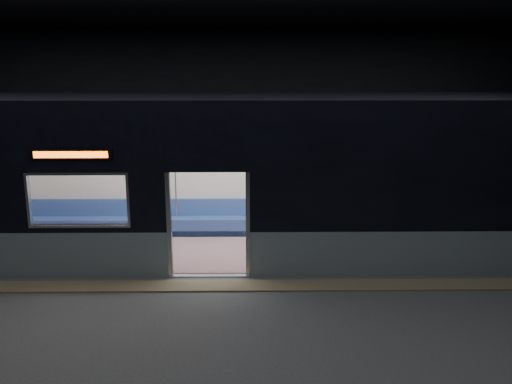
{
  "coord_description": "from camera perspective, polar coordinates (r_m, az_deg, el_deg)",
  "views": [
    {
      "loc": [
        0.77,
        -8.72,
        3.96
      ],
      "look_at": [
        0.91,
        2.3,
        1.37
      ],
      "focal_mm": 38.0,
      "sensor_mm": 36.0,
      "label": 1
    }
  ],
  "objects": [
    {
      "name": "station_envelope",
      "position": [
        8.76,
        -5.88,
        11.2
      ],
      "size": [
        24.0,
        14.0,
        5.0
      ],
      "color": "black",
      "rests_on": "station_floor"
    },
    {
      "name": "metro_car",
      "position": [
        11.49,
        -4.57,
        2.56
      ],
      "size": [
        18.0,
        3.04,
        3.35
      ],
      "color": "gray",
      "rests_on": "station_floor"
    },
    {
      "name": "station_floor",
      "position": [
        9.61,
        -5.36,
        -11.21
      ],
      "size": [
        24.0,
        14.0,
        0.01
      ],
      "primitive_type": "cube",
      "color": "#47494C",
      "rests_on": "ground"
    },
    {
      "name": "passenger",
      "position": [
        12.92,
        10.59,
        -1.17
      ],
      "size": [
        0.4,
        0.69,
        1.37
      ],
      "rotation": [
        0.0,
        0.0,
        0.04
      ],
      "color": "black",
      "rests_on": "metro_car"
    },
    {
      "name": "tactile_strip",
      "position": [
        10.11,
        -5.11,
        -9.82
      ],
      "size": [
        22.8,
        0.5,
        0.03
      ],
      "primitive_type": "cube",
      "color": "#8C7F59",
      "rests_on": "station_floor"
    },
    {
      "name": "transit_map",
      "position": [
        12.94,
        7.4,
        2.19
      ],
      "size": [
        1.11,
        0.03,
        0.72
      ],
      "primitive_type": "cube",
      "color": "white",
      "rests_on": "metro_car"
    },
    {
      "name": "handbag",
      "position": [
        12.74,
        10.73,
        -1.95
      ],
      "size": [
        0.35,
        0.33,
        0.14
      ],
      "primitive_type": "cube",
      "rotation": [
        0.0,
        0.0,
        0.39
      ],
      "color": "black",
      "rests_on": "passenger"
    }
  ]
}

